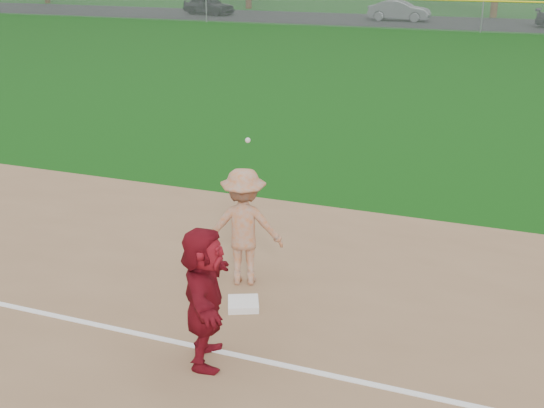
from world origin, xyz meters
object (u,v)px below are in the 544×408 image
(base_runner, at_px, (204,296))
(first_base, at_px, (243,304))
(car_left, at_px, (209,5))
(car_mid, at_px, (399,11))

(base_runner, bearing_deg, first_base, -17.40)
(base_runner, bearing_deg, car_left, 4.18)
(car_left, bearing_deg, base_runner, -139.30)
(base_runner, relative_size, car_mid, 0.40)
(first_base, height_order, car_left, car_left)
(base_runner, height_order, car_left, base_runner)
(first_base, bearing_deg, car_mid, 98.14)
(car_left, relative_size, car_mid, 0.99)
(first_base, height_order, base_runner, base_runner)
(base_runner, xyz_separation_m, car_left, (-22.58, 46.63, -0.16))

